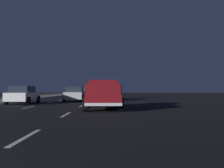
% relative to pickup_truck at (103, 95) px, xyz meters
% --- Properties ---
extents(ground, '(144.00, 144.00, 0.00)m').
position_rel_pickup_truck_xyz_m(ground, '(12.77, 3.49, -0.91)').
color(ground, black).
extents(sidewalk_shoulder, '(108.00, 4.00, 0.12)m').
position_rel_pickup_truck_xyz_m(sidewalk_shoulder, '(12.77, 10.94, -0.85)').
color(sidewalk_shoulder, gray).
rests_on(sidewalk_shoulder, ground).
extents(lane_markings, '(108.00, 7.04, 0.01)m').
position_rel_pickup_truck_xyz_m(lane_markings, '(16.15, 6.56, -0.91)').
color(lane_markings, silver).
rests_on(lane_markings, ground).
extents(pickup_truck, '(5.48, 2.39, 1.87)m').
position_rel_pickup_truck_xyz_m(pickup_truck, '(0.00, 0.00, 0.00)').
color(pickup_truck, maroon).
rests_on(pickup_truck, ground).
extents(sedan_black, '(4.44, 2.09, 1.54)m').
position_rel_pickup_truck_xyz_m(sedan_black, '(21.67, 3.28, -0.13)').
color(sedan_black, black).
rests_on(sedan_black, ground).
extents(sedan_red, '(4.42, 2.05, 1.54)m').
position_rel_pickup_truck_xyz_m(sedan_red, '(12.61, 0.10, -0.13)').
color(sedan_red, maroon).
rests_on(sedan_red, ground).
extents(sedan_silver, '(4.44, 2.08, 1.54)m').
position_rel_pickup_truck_xyz_m(sedan_silver, '(10.01, 3.25, -0.13)').
color(sedan_silver, '#B2B5BA').
rests_on(sedan_silver, ground).
extents(sedan_white, '(4.43, 2.06, 1.54)m').
position_rel_pickup_truck_xyz_m(sedan_white, '(5.69, 7.19, -0.13)').
color(sedan_white, silver).
rests_on(sedan_white, ground).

